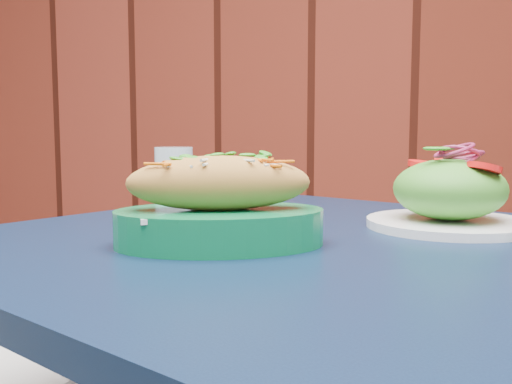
# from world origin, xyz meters

# --- Properties ---
(cafe_table) EXTENTS (1.04, 1.04, 0.75)m
(cafe_table) POSITION_xyz_m (-0.09, 1.44, 0.66)
(cafe_table) COLOR black
(cafe_table) RESTS_ON ground
(banh_mi_basket) EXTENTS (0.29, 0.25, 0.12)m
(banh_mi_basket) POSITION_xyz_m (-0.17, 1.35, 0.80)
(banh_mi_basket) COLOR #0A6D3C
(banh_mi_basket) RESTS_ON cafe_table
(salad_plate) EXTENTS (0.23, 0.23, 0.12)m
(salad_plate) POSITION_xyz_m (0.09, 1.56, 0.80)
(salad_plate) COLOR white
(salad_plate) RESTS_ON cafe_table
(water_glass) EXTENTS (0.07, 0.07, 0.11)m
(water_glass) POSITION_xyz_m (-0.37, 1.64, 0.80)
(water_glass) COLOR silver
(water_glass) RESTS_ON cafe_table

